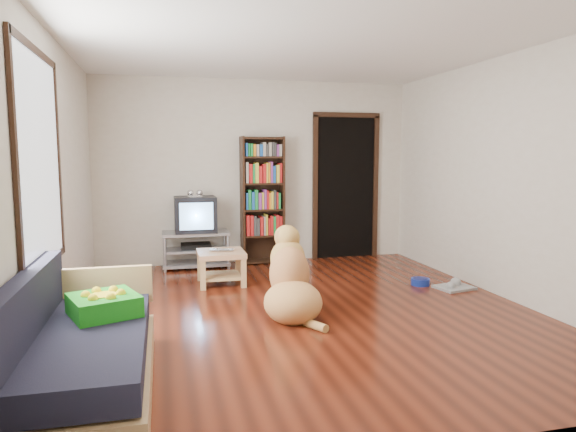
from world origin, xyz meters
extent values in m
plane|color=#591F0F|center=(0.00, 0.00, 0.00)|extent=(5.00, 5.00, 0.00)
plane|color=white|center=(0.00, 0.00, 2.60)|extent=(5.00, 5.00, 0.00)
plane|color=beige|center=(0.00, 2.50, 1.30)|extent=(4.50, 0.00, 4.50)
plane|color=beige|center=(0.00, -2.50, 1.30)|extent=(4.50, 0.00, 4.50)
plane|color=beige|center=(-2.25, 0.00, 1.30)|extent=(0.00, 5.00, 5.00)
plane|color=beige|center=(2.25, 0.00, 1.30)|extent=(0.00, 5.00, 5.00)
cube|color=green|center=(-1.75, -1.07, 0.49)|extent=(0.56, 0.56, 0.14)
imported|color=silver|center=(-0.67, 1.23, 0.41)|extent=(0.33, 0.25, 0.02)
cylinder|color=navy|center=(1.63, 0.63, 0.04)|extent=(0.22, 0.22, 0.08)
cube|color=#999999|center=(1.93, 0.38, 0.01)|extent=(0.46, 0.39, 0.03)
cube|color=white|center=(-2.23, -0.50, 1.50)|extent=(0.02, 1.30, 1.60)
cube|color=black|center=(-2.23, -0.50, 2.32)|extent=(0.03, 1.42, 0.06)
cube|color=black|center=(-2.23, -0.50, 0.68)|extent=(0.03, 1.42, 0.06)
cube|color=black|center=(-2.23, -1.20, 1.50)|extent=(0.03, 0.06, 1.70)
cube|color=black|center=(-2.23, 0.20, 1.50)|extent=(0.03, 0.06, 1.70)
cube|color=black|center=(1.35, 2.48, 1.05)|extent=(0.90, 0.02, 2.10)
cube|color=black|center=(0.87, 2.47, 1.05)|extent=(0.07, 0.05, 2.14)
cube|color=black|center=(1.83, 2.47, 1.05)|extent=(0.07, 0.05, 2.14)
cube|color=black|center=(1.35, 2.47, 2.13)|extent=(1.03, 0.05, 0.07)
cube|color=#99999E|center=(-0.90, 2.25, 0.48)|extent=(0.90, 0.45, 0.04)
cube|color=#99999E|center=(-0.90, 2.25, 0.25)|extent=(0.86, 0.42, 0.03)
cube|color=#99999E|center=(-0.90, 2.25, 0.06)|extent=(0.90, 0.45, 0.04)
cylinder|color=#99999E|center=(-1.32, 2.05, 0.25)|extent=(0.04, 0.04, 0.50)
cylinder|color=#99999E|center=(-0.48, 2.05, 0.25)|extent=(0.04, 0.04, 0.50)
cylinder|color=#99999E|center=(-1.32, 2.45, 0.25)|extent=(0.04, 0.04, 0.50)
cylinder|color=#99999E|center=(-0.48, 2.45, 0.25)|extent=(0.04, 0.04, 0.50)
cube|color=black|center=(-0.90, 2.25, 0.30)|extent=(0.40, 0.30, 0.07)
cube|color=black|center=(-0.90, 2.25, 0.74)|extent=(0.55, 0.48, 0.48)
cube|color=black|center=(-0.90, 2.45, 0.74)|extent=(0.40, 0.14, 0.36)
cube|color=#8CBFF2|center=(-0.90, 2.00, 0.74)|extent=(0.44, 0.02, 0.36)
cube|color=silver|center=(-0.90, 2.20, 0.99)|extent=(0.20, 0.07, 0.02)
sphere|color=silver|center=(-0.96, 2.20, 1.04)|extent=(0.09, 0.09, 0.09)
sphere|color=silver|center=(-0.84, 2.20, 1.04)|extent=(0.09, 0.09, 0.09)
cube|color=black|center=(-0.23, 2.34, 0.90)|extent=(0.03, 0.30, 1.80)
cube|color=black|center=(0.34, 2.34, 0.90)|extent=(0.03, 0.30, 1.80)
cube|color=black|center=(0.05, 2.48, 0.90)|extent=(0.60, 0.02, 1.80)
cube|color=black|center=(0.05, 2.34, 0.03)|extent=(0.56, 0.28, 0.02)
cube|color=black|center=(0.05, 2.34, 0.40)|extent=(0.56, 0.28, 0.03)
cube|color=black|center=(0.05, 2.34, 0.77)|extent=(0.56, 0.28, 0.02)
cube|color=black|center=(0.05, 2.34, 1.14)|extent=(0.56, 0.28, 0.02)
cube|color=black|center=(0.05, 2.34, 1.51)|extent=(0.56, 0.28, 0.02)
cube|color=black|center=(0.05, 2.34, 1.77)|extent=(0.56, 0.28, 0.02)
cube|color=tan|center=(-1.83, -1.40, 0.11)|extent=(0.80, 1.80, 0.22)
cube|color=#1E1E2D|center=(-1.83, -1.40, 0.33)|extent=(0.74, 1.74, 0.18)
cube|color=#1E1E2D|center=(-2.17, -1.40, 0.60)|extent=(0.12, 1.74, 0.40)
cube|color=tan|center=(-1.83, -0.54, 0.50)|extent=(0.80, 0.06, 0.30)
cube|color=tan|center=(-0.67, 1.26, 0.37)|extent=(0.55, 0.55, 0.06)
cube|color=#DAB470|center=(-0.67, 1.26, 0.10)|extent=(0.45, 0.45, 0.03)
cube|color=tan|center=(-0.90, 1.02, 0.17)|extent=(0.06, 0.06, 0.34)
cube|color=tan|center=(-0.43, 1.02, 0.17)|extent=(0.06, 0.06, 0.34)
cube|color=tan|center=(-0.90, 1.49, 0.17)|extent=(0.06, 0.06, 0.34)
cube|color=tan|center=(-0.43, 1.49, 0.17)|extent=(0.06, 0.06, 0.34)
ellipsoid|color=tan|center=(-0.17, -0.27, 0.17)|extent=(0.60, 0.65, 0.41)
ellipsoid|color=#BF7F49|center=(-0.15, -0.05, 0.39)|extent=(0.43, 0.47, 0.54)
ellipsoid|color=tan|center=(-0.14, 0.06, 0.52)|extent=(0.38, 0.34, 0.38)
ellipsoid|color=tan|center=(-0.13, 0.12, 0.73)|extent=(0.28, 0.30, 0.24)
ellipsoid|color=gold|center=(-0.12, 0.25, 0.70)|extent=(0.12, 0.22, 0.10)
sphere|color=black|center=(-0.11, 0.35, 0.70)|extent=(0.05, 0.05, 0.05)
ellipsoid|color=tan|center=(-0.23, 0.09, 0.72)|extent=(0.07, 0.09, 0.16)
ellipsoid|color=tan|center=(-0.04, 0.07, 0.72)|extent=(0.07, 0.09, 0.16)
cylinder|color=#B39144|center=(-0.21, 0.18, 0.22)|extent=(0.10, 0.14, 0.44)
cylinder|color=tan|center=(-0.04, 0.16, 0.22)|extent=(0.10, 0.14, 0.44)
sphere|color=tan|center=(-0.21, 0.23, 0.02)|extent=(0.11, 0.11, 0.11)
sphere|color=tan|center=(-0.04, 0.21, 0.02)|extent=(0.11, 0.11, 0.11)
cylinder|color=#B37945|center=(-0.06, -0.52, 0.03)|extent=(0.23, 0.38, 0.09)
camera|label=1|loc=(-1.33, -4.79, 1.54)|focal=32.00mm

